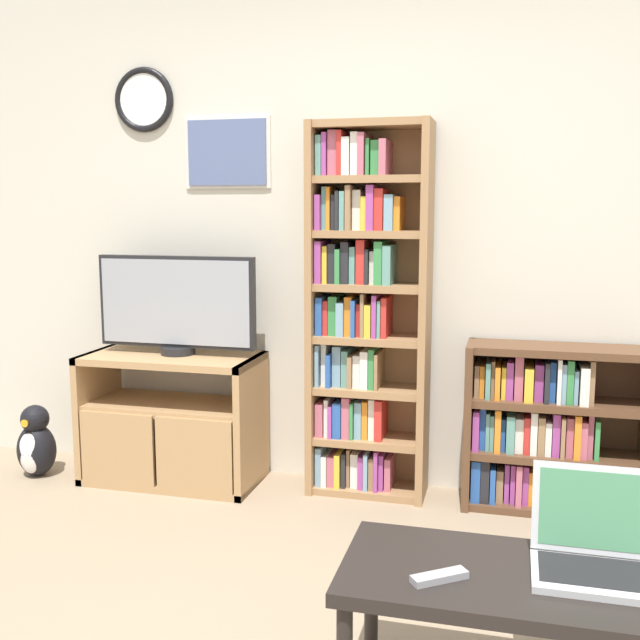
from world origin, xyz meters
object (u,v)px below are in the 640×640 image
Objects in this scene: laptop at (593,547)px; remote_near_laptop at (439,577)px; television at (177,304)px; coffee_table at (505,592)px; bookshelf_short at (543,428)px; penguin_figurine at (35,444)px; tv_stand at (172,419)px; bookshelf_tall at (363,312)px.

laptop reaches higher than remote_near_laptop.
laptop is at bearing -37.36° from television.
laptop is at bearing 18.60° from coffee_table.
bookshelf_short is 1.76m from remote_near_laptop.
bookshelf_short is 1.64m from coffee_table.
penguin_figurine is (-2.32, 1.49, -0.29)m from remote_near_laptop.
television is at bearing 58.01° from tv_stand.
penguin_figurine is at bearing 21.13° from remote_near_laptop.
bookshelf_short is at bearing 84.69° from coffee_table.
television is 5.54× the size of remote_near_laptop.
remote_near_laptop is at bearing -157.46° from laptop.
remote_near_laptop reaches higher than penguin_figurine.
remote_near_laptop is at bearing -47.03° from television.
coffee_table is at bearing -42.38° from television.
tv_stand is at bearing 143.76° from laptop.
penguin_figurine is (-2.72, 1.32, -0.34)m from laptop.
laptop is at bearing -58.31° from bookshelf_tall.
laptop is (0.08, -1.56, 0.12)m from bookshelf_short.
television is at bearing -175.08° from bookshelf_tall.
television reaches higher than bookshelf_short.
remote_near_laptop is at bearing -45.77° from tv_stand.
bookshelf_short is (1.89, 0.12, 0.06)m from tv_stand.
television is 2.38m from coffee_table.
bookshelf_tall reaches higher than remote_near_laptop.
tv_stand is 2.81× the size of laptop.
tv_stand reaches higher than penguin_figurine.
television reaches higher than laptop.
television is 0.98m from bookshelf_tall.
bookshelf_tall is at bearing 179.63° from bookshelf_short.
bookshelf_tall reaches higher than tv_stand.
tv_stand is 1.08× the size of television.
tv_stand is 2.25m from remote_near_laptop.
tv_stand is at bearing -176.33° from bookshelf_short.
bookshelf_short reaches higher than laptop.
coffee_table is (-0.15, -1.64, -0.00)m from bookshelf_short.
bookshelf_tall is 11.99× the size of remote_near_laptop.
laptop is at bearing -87.09° from bookshelf_short.
coffee_table is at bearing -98.55° from remote_near_laptop.
remote_near_laptop is (-0.40, -0.17, -0.06)m from laptop.
coffee_table is 0.27m from laptop.
bookshelf_short reaches higher than penguin_figurine.
remote_near_laptop is 0.39× the size of penguin_figurine.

